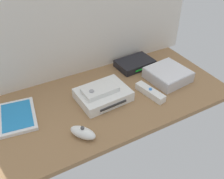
# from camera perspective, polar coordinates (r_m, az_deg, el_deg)

# --- Properties ---
(ground_plane) EXTENTS (1.00, 0.48, 0.02)m
(ground_plane) POSITION_cam_1_polar(r_m,az_deg,el_deg) (1.09, -0.00, -2.09)
(ground_plane) COLOR #936D47
(ground_plane) RESTS_ON ground
(back_wall) EXTENTS (1.10, 0.01, 0.64)m
(back_wall) POSITION_cam_1_polar(r_m,az_deg,el_deg) (1.13, -6.38, 18.27)
(back_wall) COLOR silver
(back_wall) RESTS_ON ground
(game_console) EXTENTS (0.22, 0.17, 0.04)m
(game_console) POSITION_cam_1_polar(r_m,az_deg,el_deg) (1.06, -2.02, -1.19)
(game_console) COLOR white
(game_console) RESTS_ON ground_plane
(mini_computer) EXTENTS (0.19, 0.19, 0.05)m
(mini_computer) POSITION_cam_1_polar(r_m,az_deg,el_deg) (1.21, 12.43, 3.30)
(mini_computer) COLOR silver
(mini_computer) RESTS_ON ground_plane
(game_case) EXTENTS (0.16, 0.21, 0.02)m
(game_case) POSITION_cam_1_polar(r_m,az_deg,el_deg) (1.05, -20.50, -5.69)
(game_case) COLOR white
(game_case) RESTS_ON ground_plane
(network_router) EXTENTS (0.19, 0.13, 0.03)m
(network_router) POSITION_cam_1_polar(r_m,az_deg,el_deg) (1.28, 5.14, 5.84)
(network_router) COLOR black
(network_router) RESTS_ON ground_plane
(remote_wand) EXTENTS (0.06, 0.15, 0.03)m
(remote_wand) POSITION_cam_1_polar(r_m,az_deg,el_deg) (1.10, 8.56, -0.61)
(remote_wand) COLOR white
(remote_wand) RESTS_ON ground_plane
(remote_nunchuk) EXTENTS (0.09, 0.11, 0.05)m
(remote_nunchuk) POSITION_cam_1_polar(r_m,az_deg,el_deg) (0.91, -6.55, -9.60)
(remote_nunchuk) COLOR white
(remote_nunchuk) RESTS_ON ground_plane
(remote_classic_pad) EXTENTS (0.15, 0.09, 0.02)m
(remote_classic_pad) POSITION_cam_1_polar(r_m,az_deg,el_deg) (1.04, -2.72, -0.08)
(remote_classic_pad) COLOR white
(remote_classic_pad) RESTS_ON game_console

